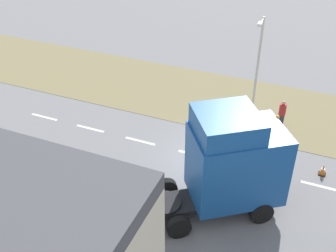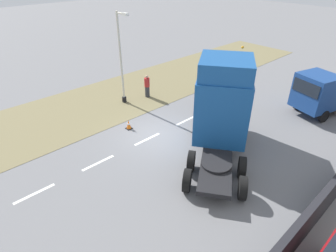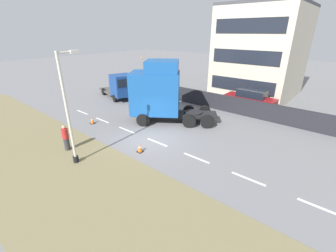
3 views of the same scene
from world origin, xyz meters
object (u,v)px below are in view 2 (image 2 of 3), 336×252
Objects in this scene: pedestrian at (147,86)px; lorry_cab at (222,104)px; traffic_cone_lead at (129,125)px; lamp_post at (122,64)px; flatbed_truck at (320,93)px; traffic_cone_trailing at (208,97)px.

lorry_cab is at bearing -8.01° from pedestrian.
lamp_post is at bearing 148.23° from traffic_cone_lead.
flatbed_truck is at bearing 39.65° from lamp_post.
flatbed_truck is at bearing 38.61° from lorry_cab.
traffic_cone_trailing is (3.53, 2.72, -0.55)m from pedestrian.
lorry_cab is 4.08× the size of pedestrian.
flatbed_truck is (2.11, 7.52, -1.03)m from lorry_cab.
traffic_cone_lead and traffic_cone_trailing have the same top height.
pedestrian is at bearing 126.87° from traffic_cone_lead.
flatbed_truck reaches higher than traffic_cone_lead.
flatbed_truck is 12.33m from traffic_cone_lead.
lamp_post is 10.65× the size of traffic_cone_lead.
flatbed_truck is 7.25m from traffic_cone_trailing.
lamp_post is 6.48m from traffic_cone_trailing.
traffic_cone_lead is at bearing 173.96° from lorry_cab.
lorry_cab is at bearing 29.65° from traffic_cone_lead.
lorry_cab is at bearing -43.50° from traffic_cone_trailing.
traffic_cone_trailing is at bearing 100.81° from lorry_cab.
lorry_cab is 5.86m from traffic_cone_lead.
lamp_post is at bearing -100.53° from pedestrian.
traffic_cone_lead is at bearing -96.40° from traffic_cone_trailing.
traffic_cone_lead is 1.00× the size of traffic_cone_trailing.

